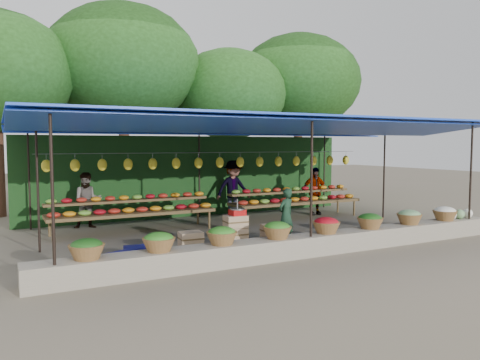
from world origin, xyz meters
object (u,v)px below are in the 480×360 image
weighing_scale (237,211)px  blue_crate_back (139,254)px  vendor_seated (286,215)px  blue_crate_front (124,261)px  crate_counter (234,237)px

weighing_scale → blue_crate_back: 2.19m
weighing_scale → vendor_seated: size_ratio=0.28×
weighing_scale → blue_crate_front: bearing=-172.0°
vendor_seated → blue_crate_back: size_ratio=2.35×
weighing_scale → blue_crate_back: size_ratio=0.65×
crate_counter → weighing_scale: weighing_scale is taller
vendor_seated → blue_crate_back: 3.63m
crate_counter → vendor_seated: vendor_seated is taller
crate_counter → blue_crate_back: 2.01m
crate_counter → blue_crate_back: crate_counter is taller
weighing_scale → blue_crate_front: weighing_scale is taller
vendor_seated → weighing_scale: bearing=0.0°
blue_crate_front → crate_counter: bearing=-11.8°
crate_counter → blue_crate_front: bearing=-171.7°
weighing_scale → blue_crate_back: (-2.08, 0.05, -0.69)m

